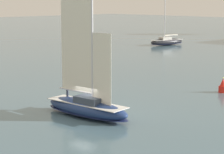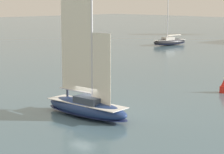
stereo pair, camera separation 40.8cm
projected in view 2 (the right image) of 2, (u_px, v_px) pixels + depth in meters
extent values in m
plane|color=slate|center=(87.00, 116.00, 37.10)|extent=(400.00, 400.00, 0.00)
ellipsoid|color=navy|center=(86.00, 108.00, 36.97)|extent=(8.88, 3.30, 1.47)
ellipsoid|color=#19234C|center=(86.00, 113.00, 37.04)|extent=(8.97, 3.33, 0.18)
cube|color=silver|center=(86.00, 103.00, 36.89)|extent=(7.80, 2.81, 0.06)
cube|color=#333D4C|center=(90.00, 100.00, 36.56)|extent=(2.59, 1.94, 0.61)
cylinder|color=silver|center=(92.00, 39.00, 35.50)|extent=(0.17, 0.17, 10.84)
cylinder|color=silver|center=(76.00, 91.00, 37.54)|extent=(3.90, 0.54, 0.15)
cube|color=silver|center=(76.00, 39.00, 36.67)|extent=(3.58, 0.40, 8.89)
cube|color=silver|center=(102.00, 70.00, 35.25)|extent=(1.90, 0.22, 5.96)
cylinder|color=#232838|center=(67.00, 93.00, 38.69)|extent=(0.22, 0.22, 0.85)
cylinder|color=silver|center=(67.00, 85.00, 38.56)|extent=(0.37, 0.37, 0.65)
sphere|color=tan|center=(67.00, 80.00, 38.49)|extent=(0.24, 0.24, 0.24)
ellipsoid|color=#232328|center=(170.00, 42.00, 95.44)|extent=(4.14, 8.92, 1.46)
ellipsoid|color=#19234C|center=(170.00, 44.00, 95.51)|extent=(4.18, 9.01, 0.18)
cube|color=silver|center=(170.00, 40.00, 95.36)|extent=(3.55, 7.83, 0.06)
cube|color=beige|center=(168.00, 38.00, 95.08)|extent=(2.15, 2.71, 0.60)
cylinder|color=silver|center=(168.00, 15.00, 94.07)|extent=(0.17, 0.17, 10.76)
cylinder|color=silver|center=(174.00, 36.00, 95.86)|extent=(0.95, 3.82, 0.15)
cylinder|color=silver|center=(174.00, 35.00, 95.84)|extent=(0.95, 3.46, 0.23)
cylinder|color=red|center=(224.00, 90.00, 46.54)|extent=(0.91, 0.91, 0.68)
cone|color=red|center=(224.00, 83.00, 46.40)|extent=(0.68, 0.68, 0.83)
sphere|color=#F2F266|center=(224.00, 78.00, 46.32)|extent=(0.16, 0.16, 0.16)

